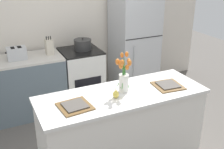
% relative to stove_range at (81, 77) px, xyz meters
% --- Properties ---
extents(back_wall, '(5.20, 0.08, 2.70)m').
position_rel_stove_range_xyz_m(back_wall, '(-0.10, 0.40, 0.90)').
color(back_wall, silver).
rests_on(back_wall, ground_plane).
extents(kitchen_island, '(1.80, 0.66, 0.90)m').
position_rel_stove_range_xyz_m(kitchen_island, '(-0.10, -1.60, 0.01)').
color(kitchen_island, silver).
rests_on(kitchen_island, ground_plane).
extents(back_counter, '(1.68, 0.60, 0.89)m').
position_rel_stove_range_xyz_m(back_counter, '(-1.16, 0.00, 0.00)').
color(back_counter, slate).
rests_on(back_counter, ground_plane).
extents(stove_range, '(0.60, 0.61, 0.89)m').
position_rel_stove_range_xyz_m(stove_range, '(0.00, 0.00, 0.00)').
color(stove_range, silver).
rests_on(stove_range, ground_plane).
extents(refrigerator, '(0.68, 0.67, 1.70)m').
position_rel_stove_range_xyz_m(refrigerator, '(0.95, 0.00, 0.40)').
color(refrigerator, '#B7BABC').
rests_on(refrigerator, ground_plane).
extents(flower_vase, '(0.16, 0.15, 0.42)m').
position_rel_stove_range_xyz_m(flower_vase, '(-0.07, -1.56, 0.63)').
color(flower_vase, silver).
rests_on(flower_vase, kitchen_island).
extents(pear_figurine, '(0.06, 0.06, 0.11)m').
position_rel_stove_range_xyz_m(pear_figurine, '(-0.20, -1.66, 0.49)').
color(pear_figurine, '#E5CC4C').
rests_on(pear_figurine, kitchen_island).
extents(plate_setting_left, '(0.32, 0.32, 0.02)m').
position_rel_stove_range_xyz_m(plate_setting_left, '(-0.64, -1.66, 0.46)').
color(plate_setting_left, brown).
rests_on(plate_setting_left, kitchen_island).
extents(plate_setting_right, '(0.32, 0.32, 0.02)m').
position_rel_stove_range_xyz_m(plate_setting_right, '(0.44, -1.66, 0.46)').
color(plate_setting_right, brown).
rests_on(plate_setting_right, kitchen_island).
extents(toaster, '(0.28, 0.18, 0.17)m').
position_rel_stove_range_xyz_m(toaster, '(-0.93, -0.00, 0.53)').
color(toaster, '#B7BABC').
rests_on(toaster, back_counter).
extents(cooking_pot, '(0.27, 0.27, 0.19)m').
position_rel_stove_range_xyz_m(cooking_pot, '(0.05, 0.01, 0.53)').
color(cooking_pot, '#2D2D2D').
rests_on(cooking_pot, stove_range).
extents(knife_block, '(0.10, 0.14, 0.27)m').
position_rel_stove_range_xyz_m(knife_block, '(-0.47, 0.02, 0.56)').
color(knife_block, beige).
rests_on(knife_block, back_counter).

